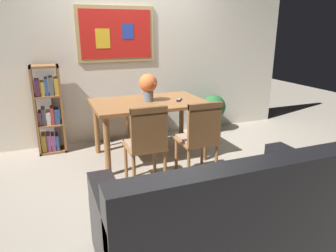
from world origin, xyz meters
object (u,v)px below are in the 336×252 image
at_px(dining_chair_far_right, 150,102).
at_px(dining_table, 149,109).
at_px(potted_ivy, 213,110).
at_px(dining_chair_near_right, 200,134).
at_px(flower_vase, 148,85).
at_px(dining_chair_near_left, 147,140).
at_px(bookshelf, 49,112).
at_px(tv_remote, 179,100).
at_px(dining_chair_far_left, 112,106).
at_px(leather_couch, 221,216).

bearing_deg(dining_chair_far_right, dining_table, -109.12).
bearing_deg(potted_ivy, dining_chair_near_right, -124.39).
distance_m(dining_chair_far_right, flower_vase, 0.98).
bearing_deg(dining_chair_near_left, potted_ivy, 41.77).
bearing_deg(potted_ivy, dining_chair_near_left, -138.23).
distance_m(dining_chair_far_right, potted_ivy, 1.07).
height_order(bookshelf, tv_remote, bookshelf).
relative_size(dining_chair_far_right, bookshelf, 0.76).
distance_m(dining_chair_near_right, bookshelf, 2.13).
distance_m(dining_chair_far_left, dining_chair_near_left, 1.62).
height_order(leather_couch, flower_vase, flower_vase).
distance_m(dining_chair_far_left, tv_remote, 1.18).
bearing_deg(dining_chair_far_right, potted_ivy, -10.52).
distance_m(dining_table, bookshelf, 1.38).
height_order(dining_chair_near_right, leather_couch, dining_chair_near_right).
bearing_deg(dining_chair_far_left, bookshelf, -170.04).
xyz_separation_m(dining_chair_near_left, dining_chair_far_right, (0.58, 1.63, 0.00)).
height_order(dining_table, dining_chair_far_right, dining_chair_far_right).
distance_m(dining_chair_near_left, bookshelf, 1.72).
bearing_deg(flower_vase, leather_couch, -92.73).
relative_size(leather_couch, flower_vase, 5.15).
height_order(dining_chair_far_left, tv_remote, dining_chair_far_left).
distance_m(dining_chair_near_right, leather_couch, 1.23).
relative_size(bookshelf, flower_vase, 3.41).
height_order(dining_table, leather_couch, leather_couch).
distance_m(dining_chair_near_right, dining_chair_far_right, 1.68).
distance_m(bookshelf, tv_remote, 1.77).
bearing_deg(dining_table, dining_chair_near_left, -109.92).
bearing_deg(dining_chair_far_right, dining_chair_near_right, -89.44).
xyz_separation_m(dining_chair_near_left, leather_couch, (0.19, -1.19, -0.23)).
bearing_deg(dining_chair_far_left, leather_couch, -85.36).
distance_m(dining_chair_far_left, leather_couch, 2.83).
xyz_separation_m(dining_chair_far_left, dining_chair_near_right, (0.63, -1.66, 0.00)).
bearing_deg(bookshelf, dining_chair_near_left, -57.83).
bearing_deg(dining_chair_far_left, tv_remote, -52.82).
relative_size(dining_table, dining_chair_near_left, 1.55).
bearing_deg(potted_ivy, dining_chair_far_left, 173.90).
xyz_separation_m(potted_ivy, tv_remote, (-0.94, -0.75, 0.40)).
height_order(dining_table, bookshelf, bookshelf).
distance_m(dining_chair_near_left, tv_remote, 0.99).
bearing_deg(dining_chair_far_right, flower_vase, -109.19).
xyz_separation_m(dining_table, leather_couch, (-0.09, -1.98, -0.34)).
xyz_separation_m(dining_chair_near_right, potted_ivy, (1.02, 1.49, -0.17)).
distance_m(dining_chair_far_right, bookshelf, 1.51).
height_order(dining_chair_far_right, bookshelf, bookshelf).
xyz_separation_m(flower_vase, tv_remote, (0.38, -0.11, -0.20)).
relative_size(bookshelf, tv_remote, 7.75).
bearing_deg(leather_couch, dining_chair_near_right, 70.75).
height_order(dining_table, tv_remote, tv_remote).
bearing_deg(flower_vase, dining_chair_near_right, -70.23).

